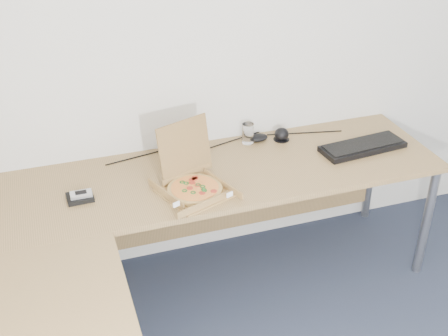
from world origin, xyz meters
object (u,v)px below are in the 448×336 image
object	(u,v)px
drinking_glass	(248,133)
keyboard	(363,147)
wallet	(80,197)
desk	(167,237)
pizza_box	(194,185)

from	to	relation	value
drinking_glass	keyboard	xyz separation A→B (m)	(0.58, -0.28, -0.04)
drinking_glass	wallet	distance (m)	1.02
desk	wallet	xyz separation A→B (m)	(-0.33, 0.39, 0.04)
drinking_glass	wallet	xyz separation A→B (m)	(-0.97, -0.29, -0.05)
desk	keyboard	size ratio (longest dim) A/B	5.17
pizza_box	drinking_glass	world-z (taller)	pizza_box
drinking_glass	wallet	world-z (taller)	drinking_glass
desk	keyboard	world-z (taller)	keyboard
pizza_box	drinking_glass	xyz separation A→B (m)	(0.43, 0.40, 0.02)
desk	keyboard	xyz separation A→B (m)	(1.22, 0.40, 0.04)
desk	pizza_box	xyz separation A→B (m)	(0.21, 0.28, 0.07)
pizza_box	keyboard	xyz separation A→B (m)	(1.01, 0.12, -0.02)
keyboard	wallet	distance (m)	1.55
desk	keyboard	bearing A→B (deg)	18.28
keyboard	pizza_box	bearing A→B (deg)	-178.62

